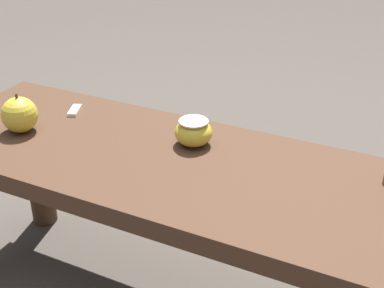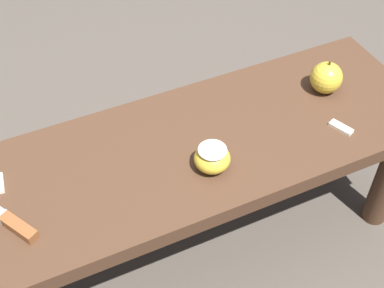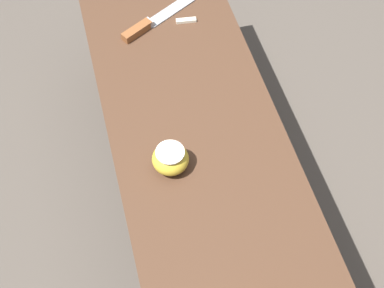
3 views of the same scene
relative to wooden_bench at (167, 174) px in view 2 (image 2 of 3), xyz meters
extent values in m
plane|color=#4C443D|center=(0.00, 0.00, -0.33)|extent=(8.00, 8.00, 0.00)
cube|color=#472D1E|center=(0.00, 0.00, 0.05)|extent=(1.27, 0.39, 0.04)
cylinder|color=#472D1E|center=(0.58, 0.13, -0.15)|extent=(0.07, 0.07, 0.35)
cube|color=#9EA0A5|center=(-0.36, -0.03, 0.08)|extent=(0.03, 0.02, 0.02)
cube|color=brown|center=(-0.33, -0.07, 0.08)|extent=(0.06, 0.09, 0.02)
sphere|color=gold|center=(0.44, 0.03, 0.11)|extent=(0.08, 0.08, 0.08)
cylinder|color=#4C3319|center=(0.44, 0.03, 0.15)|extent=(0.01, 0.01, 0.01)
ellipsoid|color=gold|center=(0.07, -0.08, 0.10)|extent=(0.08, 0.08, 0.05)
cylinder|color=white|center=(0.07, -0.08, 0.12)|extent=(0.06, 0.06, 0.00)
cube|color=white|center=(-0.35, 0.07, 0.07)|extent=(0.02, 0.05, 0.01)
cube|color=white|center=(0.39, -0.10, 0.07)|extent=(0.04, 0.06, 0.01)
camera|label=1|loc=(-0.36, 0.80, 0.60)|focal=50.00mm
camera|label=2|loc=(-0.28, -0.74, 0.93)|focal=50.00mm
camera|label=3|loc=(0.67, -0.19, 1.04)|focal=50.00mm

